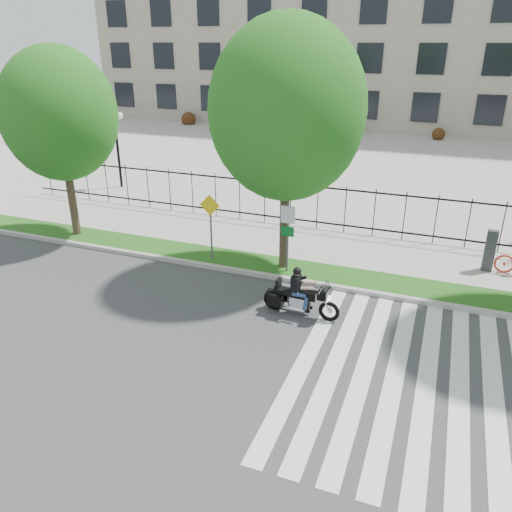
% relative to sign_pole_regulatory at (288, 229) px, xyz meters
% --- Properties ---
extents(ground, '(120.00, 120.00, 0.00)m').
position_rel_sign_pole_regulatory_xyz_m(ground, '(-0.15, -4.58, -1.74)').
color(ground, '#343437').
rests_on(ground, ground).
extents(curb, '(60.00, 0.20, 0.15)m').
position_rel_sign_pole_regulatory_xyz_m(curb, '(-0.15, -0.48, -1.66)').
color(curb, '#9E9C95').
rests_on(curb, ground).
extents(grass_verge, '(60.00, 1.50, 0.15)m').
position_rel_sign_pole_regulatory_xyz_m(grass_verge, '(-0.15, 0.37, -1.66)').
color(grass_verge, '#204C13').
rests_on(grass_verge, ground).
extents(sidewalk, '(60.00, 3.50, 0.15)m').
position_rel_sign_pole_regulatory_xyz_m(sidewalk, '(-0.15, 2.87, -1.66)').
color(sidewalk, gray).
rests_on(sidewalk, ground).
extents(plaza, '(80.00, 34.00, 0.10)m').
position_rel_sign_pole_regulatory_xyz_m(plaza, '(-0.15, 20.42, -1.69)').
color(plaza, gray).
rests_on(plaza, ground).
extents(crosswalk_stripes, '(5.70, 8.00, 0.01)m').
position_rel_sign_pole_regulatory_xyz_m(crosswalk_stripes, '(4.68, -4.58, -1.73)').
color(crosswalk_stripes, silver).
rests_on(crosswalk_stripes, ground).
extents(iron_fence, '(30.00, 0.06, 2.00)m').
position_rel_sign_pole_regulatory_xyz_m(iron_fence, '(-0.15, 4.62, -0.59)').
color(iron_fence, black).
rests_on(iron_fence, sidewalk).
extents(office_building, '(60.00, 21.90, 20.15)m').
position_rel_sign_pole_regulatory_xyz_m(office_building, '(-0.15, 40.34, 8.23)').
color(office_building, gray).
rests_on(office_building, ground).
extents(lamp_post_left, '(1.06, 0.70, 4.25)m').
position_rel_sign_pole_regulatory_xyz_m(lamp_post_left, '(-12.15, 7.42, 1.47)').
color(lamp_post_left, black).
rests_on(lamp_post_left, ground).
extents(street_tree_0, '(4.44, 4.44, 7.45)m').
position_rel_sign_pole_regulatory_xyz_m(street_tree_0, '(-9.43, 0.37, 3.29)').
color(street_tree_0, '#392A1F').
rests_on(street_tree_0, grass_verge).
extents(street_tree_1, '(5.08, 5.08, 8.38)m').
position_rel_sign_pole_regulatory_xyz_m(street_tree_1, '(-0.25, 0.37, 3.86)').
color(street_tree_1, '#392A1F').
rests_on(street_tree_1, grass_verge).
extents(sign_pole_regulatory, '(0.50, 0.09, 2.50)m').
position_rel_sign_pole_regulatory_xyz_m(sign_pole_regulatory, '(0.00, 0.00, 0.00)').
color(sign_pole_regulatory, '#59595B').
rests_on(sign_pole_regulatory, grass_verge).
extents(sign_pole_warning, '(0.78, 0.09, 2.49)m').
position_rel_sign_pole_regulatory_xyz_m(sign_pole_warning, '(-2.93, 0.00, 0.00)').
color(sign_pole_warning, '#59595B').
rests_on(sign_pole_warning, grass_verge).
extents(motorcycle_rider, '(2.41, 0.72, 1.86)m').
position_rel_sign_pole_regulatory_xyz_m(motorcycle_rider, '(1.24, -2.52, -1.12)').
color(motorcycle_rider, black).
rests_on(motorcycle_rider, ground).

